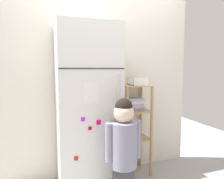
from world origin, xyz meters
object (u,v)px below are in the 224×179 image
(child_standing, at_px, (123,144))
(pantry_shelf_unit, at_px, (134,116))
(fruit_bin, at_px, (137,82))
(refrigerator, at_px, (87,109))

(child_standing, xyz_separation_m, pantry_shelf_unit, (0.39, 0.60, 0.10))
(pantry_shelf_unit, distance_m, fruit_bin, 0.43)
(refrigerator, bearing_deg, pantry_shelf_unit, 11.87)
(refrigerator, bearing_deg, fruit_bin, 11.14)
(refrigerator, xyz_separation_m, child_standing, (0.23, -0.47, -0.25))
(child_standing, distance_m, pantry_shelf_unit, 0.73)
(refrigerator, relative_size, fruit_bin, 9.23)
(refrigerator, xyz_separation_m, fruit_bin, (0.65, 0.13, 0.28))
(refrigerator, height_order, pantry_shelf_unit, refrigerator)
(refrigerator, distance_m, pantry_shelf_unit, 0.66)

